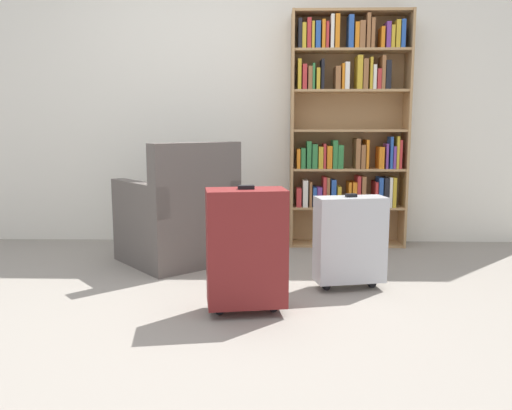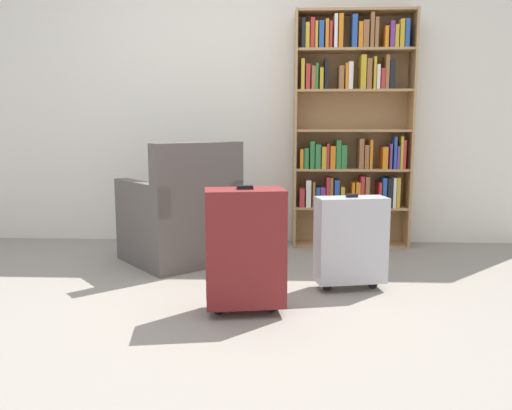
# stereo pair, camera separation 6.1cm
# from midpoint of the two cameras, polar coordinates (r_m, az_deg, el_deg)

# --- Properties ---
(ground_plane) EXTENTS (9.42, 9.42, 0.00)m
(ground_plane) POSITION_cam_midpoint_polar(r_m,az_deg,el_deg) (2.84, -3.91, -12.10)
(ground_plane) COLOR gray
(back_wall) EXTENTS (5.38, 0.10, 2.60)m
(back_wall) POSITION_cam_midpoint_polar(r_m,az_deg,el_deg) (4.57, -1.27, 12.33)
(back_wall) COLOR silver
(back_wall) RESTS_ON ground
(bookshelf) EXTENTS (0.97, 0.25, 1.93)m
(bookshelf) POSITION_cam_midpoint_polar(r_m,az_deg,el_deg) (4.41, 10.90, 8.76)
(bookshelf) COLOR #A87F51
(bookshelf) RESTS_ON ground
(armchair) EXTENTS (0.99, 0.99, 0.90)m
(armchair) POSITION_cam_midpoint_polar(r_m,az_deg,el_deg) (3.88, -7.82, -1.68)
(armchair) COLOR #59514C
(armchair) RESTS_ON ground
(mug) EXTENTS (0.12, 0.08, 0.10)m
(mug) POSITION_cam_midpoint_polar(r_m,az_deg,el_deg) (3.68, -1.50, -6.44)
(mug) COLOR red
(mug) RESTS_ON ground
(suitcase_silver) EXTENTS (0.46, 0.27, 0.60)m
(suitcase_silver) POSITION_cam_midpoint_polar(r_m,az_deg,el_deg) (3.25, 10.99, -3.82)
(suitcase_silver) COLOR #B7BABF
(suitcase_silver) RESTS_ON ground
(suitcase_dark_red) EXTENTS (0.46, 0.30, 0.70)m
(suitcase_dark_red) POSITION_cam_midpoint_polar(r_m,az_deg,el_deg) (2.78, -0.58, -4.72)
(suitcase_dark_red) COLOR maroon
(suitcase_dark_red) RESTS_ON ground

